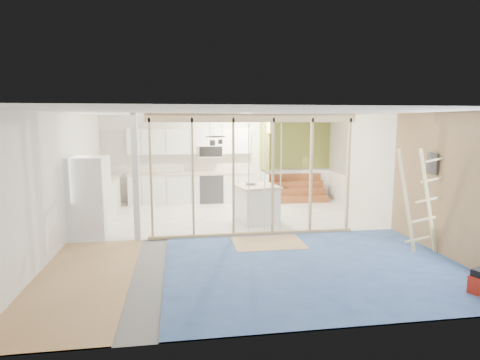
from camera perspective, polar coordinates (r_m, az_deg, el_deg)
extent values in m
cube|color=slate|center=(8.63, -0.13, -8.02)|extent=(7.00, 8.00, 0.01)
cube|color=white|center=(8.28, -0.14, 9.52)|extent=(7.00, 8.00, 0.01)
cube|color=silver|center=(12.30, -2.92, 3.05)|extent=(7.00, 0.01, 2.60)
cube|color=silver|center=(4.51, 7.52, -6.22)|extent=(7.00, 0.01, 2.60)
cube|color=silver|center=(8.57, -23.96, 0.04)|extent=(0.01, 8.00, 2.60)
cube|color=silver|center=(9.52, 21.18, 0.96)|extent=(0.01, 8.00, 2.60)
cube|color=white|center=(10.54, -1.76, -4.94)|extent=(7.00, 4.00, 0.02)
cube|color=#426BA2|center=(7.01, 10.70, -12.01)|extent=(5.00, 4.00, 0.02)
cube|color=tan|center=(6.81, -21.53, -13.06)|extent=(1.50, 4.00, 0.02)
cube|color=tan|center=(8.14, 4.03, -8.90)|extent=(1.40, 1.00, 0.01)
cube|color=tan|center=(8.33, 1.93, 8.82)|extent=(4.40, 0.09, 0.18)
cube|color=tan|center=(8.66, 1.85, -7.62)|extent=(4.40, 0.09, 0.06)
cube|color=silver|center=(8.31, -14.61, 0.25)|extent=(0.12, 0.14, 2.60)
cube|color=tan|center=(8.28, -12.55, 0.30)|extent=(0.04, 0.09, 2.40)
cube|color=tan|center=(8.27, -6.73, 0.43)|extent=(0.04, 0.09, 2.40)
cube|color=tan|center=(8.34, -0.95, 0.55)|extent=(0.04, 0.09, 2.40)
cube|color=tan|center=(8.49, 4.68, 0.66)|extent=(0.04, 0.09, 2.40)
cube|color=tan|center=(8.72, 10.05, 0.77)|extent=(0.04, 0.09, 2.40)
cube|color=tan|center=(9.03, 15.11, 0.86)|extent=(0.04, 0.09, 2.40)
cylinder|color=silver|center=(8.37, 1.25, 0.03)|extent=(0.02, 0.02, 2.35)
cylinder|color=silver|center=(8.56, 5.81, 0.17)|extent=(0.02, 0.02, 2.35)
cylinder|color=silver|center=(8.46, 3.55, 0.11)|extent=(0.02, 0.02, 2.35)
cube|color=white|center=(12.05, -7.01, -1.24)|extent=(3.60, 0.60, 0.88)
cube|color=beige|center=(11.99, -7.04, 0.96)|extent=(3.66, 0.64, 0.05)
cube|color=white|center=(11.14, -18.74, -2.40)|extent=(0.60, 1.60, 0.88)
cube|color=beige|center=(11.07, -18.85, -0.04)|extent=(0.64, 1.64, 0.05)
cube|color=white|center=(12.02, -7.14, 5.50)|extent=(3.60, 0.34, 0.75)
cube|color=silver|center=(12.03, -4.25, 4.11)|extent=(0.72, 0.38, 0.36)
cube|color=black|center=(11.84, -4.17, 4.05)|extent=(0.68, 0.02, 0.30)
cube|color=olive|center=(12.02, 3.48, 5.31)|extent=(0.10, 0.90, 1.60)
cube|color=white|center=(12.17, 3.43, -1.05)|extent=(0.10, 0.90, 0.90)
cube|color=olive|center=(11.32, 4.26, 7.90)|extent=(0.10, 0.50, 0.50)
cube|color=olive|center=(12.70, 7.96, 5.18)|extent=(2.20, 0.04, 1.60)
cube|color=white|center=(12.84, 7.84, -0.62)|extent=(2.20, 0.04, 0.90)
cube|color=brown|center=(12.16, 8.61, -2.81)|extent=(1.70, 0.26, 0.20)
cube|color=brown|center=(12.37, 8.27, -1.68)|extent=(1.70, 0.26, 0.20)
cube|color=brown|center=(12.58, 7.95, -0.58)|extent=(1.70, 0.26, 0.20)
cube|color=brown|center=(12.80, 7.63, 0.48)|extent=(1.70, 0.26, 0.20)
torus|color=black|center=(10.14, -3.44, 6.17)|extent=(0.52, 0.52, 0.02)
cylinder|color=black|center=(10.12, -4.30, 7.57)|extent=(0.01, 0.01, 0.50)
cylinder|color=black|center=(10.14, -2.60, 7.59)|extent=(0.01, 0.01, 0.50)
cylinder|color=#343539|center=(10.03, -3.95, 5.29)|extent=(0.14, 0.14, 0.14)
cylinder|color=#343539|center=(10.25, -2.81, 5.47)|extent=(0.12, 0.12, 0.12)
cube|color=#A87A5B|center=(7.86, 28.29, -0.92)|extent=(0.02, 4.00, 2.60)
cube|color=#343539|center=(8.27, 25.69, 2.11)|extent=(0.04, 0.30, 0.40)
cylinder|color=#FFEABF|center=(11.49, 4.60, 8.85)|extent=(0.32, 0.32, 0.08)
cube|color=white|center=(8.97, -20.62, -2.32)|extent=(0.79, 0.77, 1.71)
cube|color=#343539|center=(8.91, -18.36, -2.29)|extent=(0.07, 0.68, 1.67)
cube|color=white|center=(9.67, 2.42, -3.65)|extent=(0.99, 0.99, 0.85)
cube|color=beige|center=(9.59, 2.43, -0.91)|extent=(1.10, 1.10, 0.05)
imported|color=silver|center=(9.69, 1.52, -0.45)|extent=(0.35, 0.35, 0.07)
imported|color=silver|center=(12.01, -8.25, 1.70)|extent=(0.10, 0.11, 0.26)
imported|color=silver|center=(12.21, 0.46, 1.78)|extent=(0.12, 0.12, 0.22)
cube|color=#EEDC91|center=(7.87, 22.60, -2.88)|extent=(0.46, 0.09, 1.94)
cube|color=#EEDC91|center=(8.10, 25.18, -2.74)|extent=(0.46, 0.09, 1.94)
cube|color=#EEDC91|center=(8.17, 23.94, -7.74)|extent=(0.47, 0.09, 0.13)
cube|color=#EEDC91|center=(8.12, 24.55, -5.16)|extent=(0.47, 0.09, 0.13)
cube|color=#EEDC91|center=(8.09, 25.17, -2.55)|extent=(0.47, 0.09, 0.13)
cube|color=#EEDC91|center=(8.08, 25.79, 0.07)|extent=(0.47, 0.09, 0.13)
cube|color=#EEDC91|center=(8.08, 26.41, 2.69)|extent=(0.47, 0.09, 0.13)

